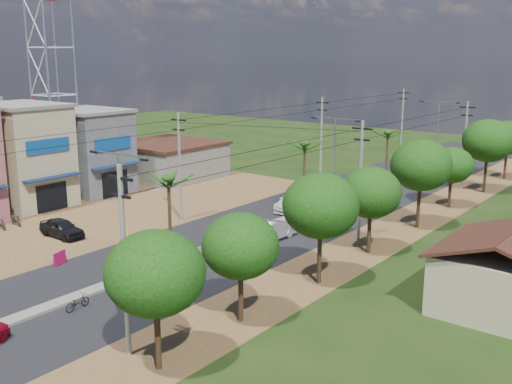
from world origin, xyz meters
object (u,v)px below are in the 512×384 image
(car_white_far, at_px, (293,201))
(roadside_sign, at_px, (60,258))
(car_parked_dark, at_px, (62,228))
(moto_rider_east, at_px, (77,303))
(car_silver_mid, at_px, (271,230))

(car_white_far, distance_m, roadside_sign, 21.70)
(car_parked_dark, relative_size, roadside_sign, 3.70)
(car_parked_dark, bearing_deg, car_white_far, -26.94)
(car_parked_dark, bearing_deg, moto_rider_east, -120.65)
(car_white_far, relative_size, moto_rider_east, 3.29)
(car_white_far, xyz_separation_m, car_parked_dark, (-9.19, -17.57, -0.06))
(moto_rider_east, relative_size, roadside_sign, 1.43)
(car_parked_dark, bearing_deg, car_silver_mid, -54.03)
(moto_rider_east, bearing_deg, car_parked_dark, -36.55)
(car_silver_mid, xyz_separation_m, car_parked_dark, (-12.97, -9.18, -0.07))
(moto_rider_east, xyz_separation_m, roadside_sign, (-6.90, 3.61, 0.05))
(roadside_sign, bearing_deg, car_silver_mid, 42.30)
(car_white_far, bearing_deg, roadside_sign, -114.75)
(car_white_far, height_order, moto_rider_east, car_white_far)
(car_silver_mid, distance_m, car_parked_dark, 15.89)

